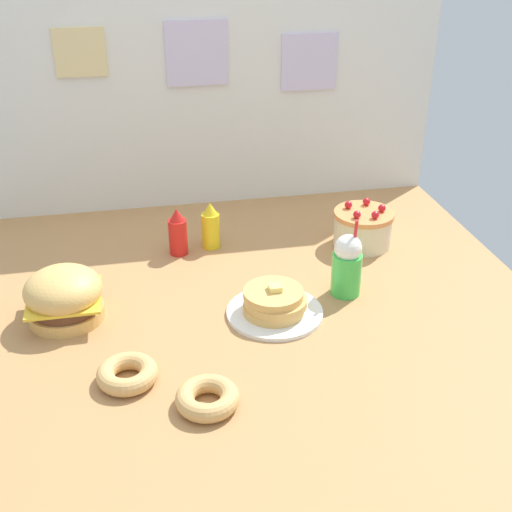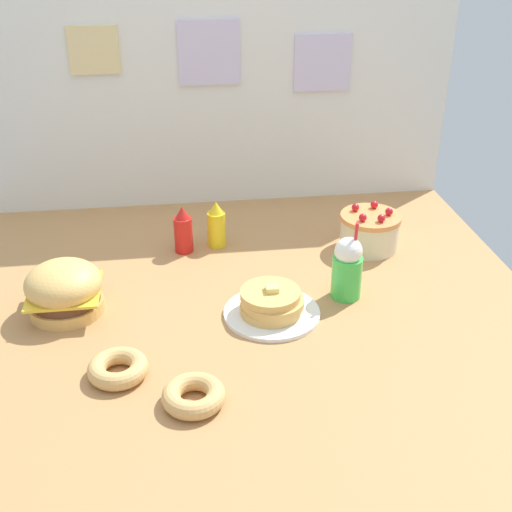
{
  "view_description": "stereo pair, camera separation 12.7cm",
  "coord_description": "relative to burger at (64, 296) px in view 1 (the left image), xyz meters",
  "views": [
    {
      "loc": [
        -0.32,
        -1.79,
        1.21
      ],
      "look_at": [
        0.06,
        0.14,
        0.14
      ],
      "focal_mm": 46.1,
      "sensor_mm": 36.0,
      "label": 1
    },
    {
      "loc": [
        -0.2,
        -1.81,
        1.21
      ],
      "look_at": [
        0.06,
        0.14,
        0.14
      ],
      "focal_mm": 46.1,
      "sensor_mm": 36.0,
      "label": 2
    }
  ],
  "objects": [
    {
      "name": "donut_chocolate",
      "position": [
        0.4,
        -0.51,
        -0.06
      ],
      "size": [
        0.18,
        0.18,
        0.05
      ],
      "color": "tan",
      "rests_on": "ground_plane"
    },
    {
      "name": "mustard_bottle",
      "position": [
        0.53,
        0.41,
        0.0
      ],
      "size": [
        0.07,
        0.07,
        0.19
      ],
      "color": "yellow",
      "rests_on": "ground_plane"
    },
    {
      "name": "pancake_stack",
      "position": [
        0.67,
        -0.11,
        -0.05
      ],
      "size": [
        0.32,
        0.32,
        0.11
      ],
      "color": "white",
      "rests_on": "ground_plane"
    },
    {
      "name": "donut_pink_glaze",
      "position": [
        0.19,
        -0.37,
        -0.06
      ],
      "size": [
        0.18,
        0.18,
        0.05
      ],
      "color": "tan",
      "rests_on": "ground_plane"
    },
    {
      "name": "burger",
      "position": [
        0.0,
        0.0,
        0.0
      ],
      "size": [
        0.25,
        0.25,
        0.18
      ],
      "color": "#DBA859",
      "rests_on": "ground_plane"
    },
    {
      "name": "layer_cake",
      "position": [
        1.12,
        0.31,
        -0.01
      ],
      "size": [
        0.23,
        0.23,
        0.17
      ],
      "color": "beige",
      "rests_on": "ground_plane"
    },
    {
      "name": "ketchup_bottle",
      "position": [
        0.4,
        0.38,
        0.0
      ],
      "size": [
        0.07,
        0.07,
        0.19
      ],
      "color": "red",
      "rests_on": "ground_plane"
    },
    {
      "name": "ground_plane",
      "position": [
        0.58,
        -0.09,
        -0.1
      ],
      "size": [
        2.04,
        1.91,
        0.02
      ],
      "primitive_type": "cube",
      "color": "#B27F4C"
    },
    {
      "name": "back_wall",
      "position": [
        0.58,
        0.86,
        0.43
      ],
      "size": [
        2.04,
        0.04,
        1.03
      ],
      "color": "silver",
      "rests_on": "ground_plane"
    },
    {
      "name": "cream_soda_cup",
      "position": [
        0.94,
        -0.03,
        0.03
      ],
      "size": [
        0.1,
        0.1,
        0.28
      ],
      "color": "green",
      "rests_on": "ground_plane"
    }
  ]
}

